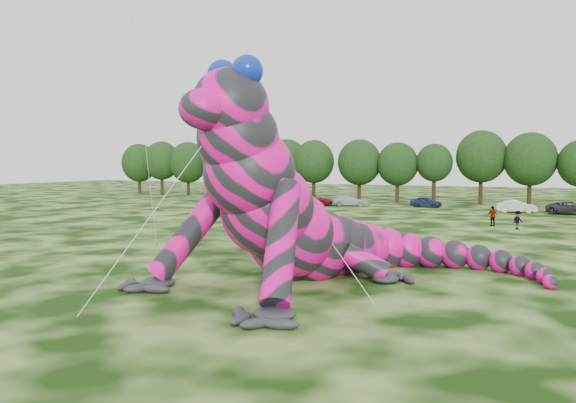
# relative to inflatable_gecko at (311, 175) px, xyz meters

# --- Properties ---
(ground) EXTENTS (240.00, 240.00, 0.00)m
(ground) POSITION_rel_inflatable_gecko_xyz_m (-5.51, -1.15, -5.30)
(ground) COLOR #16330A
(ground) RESTS_ON ground
(inflatable_gecko) EXTENTS (23.73, 25.82, 10.60)m
(inflatable_gecko) POSITION_rel_inflatable_gecko_xyz_m (0.00, 0.00, 0.00)
(inflatable_gecko) COLOR #E90986
(inflatable_gecko) RESTS_ON ground
(tree_0) EXTENTS (6.91, 6.22, 9.51)m
(tree_0) POSITION_rel_inflatable_gecko_xyz_m (-60.07, 58.09, -0.55)
(tree_0) COLOR black
(tree_0) RESTS_ON ground
(tree_1) EXTENTS (6.74, 6.07, 9.81)m
(tree_1) POSITION_rel_inflatable_gecko_xyz_m (-53.87, 56.91, -0.40)
(tree_1) COLOR black
(tree_1) RESTS_ON ground
(tree_2) EXTENTS (7.04, 6.34, 9.64)m
(tree_2) POSITION_rel_inflatable_gecko_xyz_m (-48.53, 57.62, -0.48)
(tree_2) COLOR black
(tree_2) RESTS_ON ground
(tree_3) EXTENTS (5.81, 5.23, 9.44)m
(tree_3) POSITION_rel_inflatable_gecko_xyz_m (-41.23, 55.92, -0.58)
(tree_3) COLOR black
(tree_3) RESTS_ON ground
(tree_4) EXTENTS (6.22, 5.60, 9.06)m
(tree_4) POSITION_rel_inflatable_gecko_xyz_m (-35.15, 57.57, -0.77)
(tree_4) COLOR black
(tree_4) RESTS_ON ground
(tree_5) EXTENTS (7.16, 6.44, 9.80)m
(tree_5) POSITION_rel_inflatable_gecko_xyz_m (-28.64, 57.29, -0.40)
(tree_5) COLOR black
(tree_5) RESTS_ON ground
(tree_6) EXTENTS (6.52, 5.86, 9.49)m
(tree_6) POSITION_rel_inflatable_gecko_xyz_m (-23.07, 55.54, -0.56)
(tree_6) COLOR black
(tree_6) RESTS_ON ground
(tree_7) EXTENTS (6.68, 6.01, 9.48)m
(tree_7) POSITION_rel_inflatable_gecko_xyz_m (-15.59, 55.66, -0.56)
(tree_7) COLOR black
(tree_7) RESTS_ON ground
(tree_8) EXTENTS (6.14, 5.53, 8.94)m
(tree_8) POSITION_rel_inflatable_gecko_xyz_m (-9.73, 55.84, -0.83)
(tree_8) COLOR black
(tree_8) RESTS_ON ground
(tree_9) EXTENTS (5.27, 4.74, 8.68)m
(tree_9) POSITION_rel_inflatable_gecko_xyz_m (-4.45, 56.20, -0.96)
(tree_9) COLOR black
(tree_9) RESTS_ON ground
(tree_10) EXTENTS (7.09, 6.38, 10.50)m
(tree_10) POSITION_rel_inflatable_gecko_xyz_m (1.88, 57.43, -0.05)
(tree_10) COLOR black
(tree_10) RESTS_ON ground
(tree_11) EXTENTS (7.01, 6.31, 10.07)m
(tree_11) POSITION_rel_inflatable_gecko_xyz_m (8.27, 57.05, -0.27)
(tree_11) COLOR black
(tree_11) RESTS_ON ground
(car_0) EXTENTS (3.87, 2.03, 1.26)m
(car_0) POSITION_rel_inflatable_gecko_xyz_m (-35.27, 46.58, -4.67)
(car_0) COLOR silver
(car_0) RESTS_ON ground
(car_1) EXTENTS (4.63, 2.28, 1.46)m
(car_1) POSITION_rel_inflatable_gecko_xyz_m (-26.72, 47.97, -4.57)
(car_1) COLOR black
(car_1) RESTS_ON ground
(car_2) EXTENTS (5.79, 3.35, 1.52)m
(car_2) POSITION_rel_inflatable_gecko_xyz_m (-18.69, 45.18, -4.54)
(car_2) COLOR maroon
(car_2) RESTS_ON ground
(car_3) EXTENTS (5.13, 2.76, 1.41)m
(car_3) POSITION_rel_inflatable_gecko_xyz_m (-13.72, 46.40, -4.59)
(car_3) COLOR silver
(car_3) RESTS_ON ground
(car_4) EXTENTS (4.30, 2.19, 1.40)m
(car_4) POSITION_rel_inflatable_gecko_xyz_m (-4.00, 48.57, -4.60)
(car_4) COLOR navy
(car_4) RESTS_ON ground
(car_5) EXTENTS (4.67, 2.15, 1.48)m
(car_5) POSITION_rel_inflatable_gecko_xyz_m (7.32, 45.37, -4.56)
(car_5) COLOR beige
(car_5) RESTS_ON ground
(car_6) EXTENTS (5.63, 3.19, 1.48)m
(car_6) POSITION_rel_inflatable_gecko_xyz_m (13.14, 45.24, -4.56)
(car_6) COLOR #2A292C
(car_6) RESTS_ON ground
(spectator_2) EXTENTS (1.17, 1.23, 1.68)m
(spectator_2) POSITION_rel_inflatable_gecko_xyz_m (8.44, 27.08, -4.46)
(spectator_2) COLOR gray
(spectator_2) RESTS_ON ground
(spectator_0) EXTENTS (0.71, 0.62, 1.64)m
(spectator_0) POSITION_rel_inflatable_gecko_xyz_m (-17.63, 22.12, -4.48)
(spectator_0) COLOR gray
(spectator_0) RESTS_ON ground
(spectator_5) EXTENTS (1.53, 1.47, 1.73)m
(spectator_5) POSITION_rel_inflatable_gecko_xyz_m (-4.36, 14.90, -4.43)
(spectator_5) COLOR gray
(spectator_5) RESTS_ON ground
(spectator_3) EXTENTS (1.19, 0.97, 1.89)m
(spectator_3) POSITION_rel_inflatable_gecko_xyz_m (6.15, 28.89, -4.36)
(spectator_3) COLOR gray
(spectator_3) RESTS_ON ground
(spectator_1) EXTENTS (0.90, 0.79, 1.56)m
(spectator_1) POSITION_rel_inflatable_gecko_xyz_m (-9.22, 24.65, -4.52)
(spectator_1) COLOR gray
(spectator_1) RESTS_ON ground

